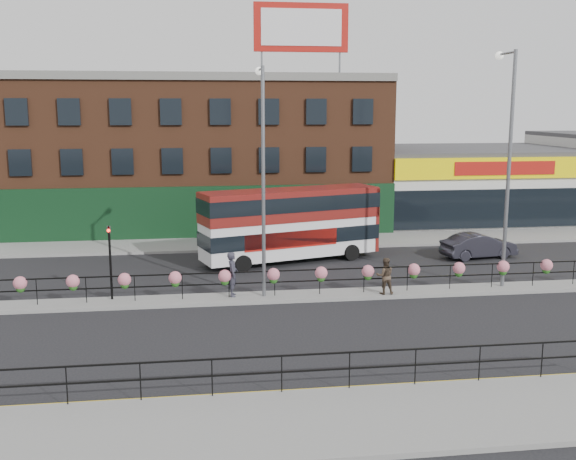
{
  "coord_description": "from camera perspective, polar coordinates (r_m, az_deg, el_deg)",
  "views": [
    {
      "loc": [
        -4.34,
        -28.29,
        8.28
      ],
      "look_at": [
        0.0,
        3.0,
        2.5
      ],
      "focal_mm": 42.0,
      "sensor_mm": 36.0,
      "label": 1
    }
  ],
  "objects": [
    {
      "name": "south_railing",
      "position": [
        19.75,
        -0.54,
        -11.38
      ],
      "size": [
        20.04,
        0.05,
        1.12
      ],
      "color": "black",
      "rests_on": "south_pavement"
    },
    {
      "name": "billboard",
      "position": [
        44.09,
        1.13,
        16.75
      ],
      "size": [
        6.0,
        0.29,
        4.4
      ],
      "color": "#A0130D",
      "rests_on": "brick_building"
    },
    {
      "name": "supermarket",
      "position": [
        52.62,
        14.93,
        3.88
      ],
      "size": [
        15.0,
        12.25,
        5.3
      ],
      "color": "silver",
      "rests_on": "ground"
    },
    {
      "name": "pedestrian_a",
      "position": [
        29.42,
        -4.72,
        -3.74
      ],
      "size": [
        0.77,
        0.55,
        1.96
      ],
      "primitive_type": "imported",
      "rotation": [
        0.0,
        0.0,
        1.51
      ],
      "color": "#2C2B37",
      "rests_on": "median"
    },
    {
      "name": "lamp_column_west",
      "position": [
        28.77,
        -2.16,
        5.78
      ],
      "size": [
        0.35,
        1.73,
        9.84
      ],
      "color": "slate",
      "rests_on": "median"
    },
    {
      "name": "median_railing",
      "position": [
        29.53,
        0.8,
        -3.81
      ],
      "size": [
        30.04,
        0.56,
        1.23
      ],
      "color": "black",
      "rests_on": "median"
    },
    {
      "name": "median",
      "position": [
        29.78,
        0.8,
        -5.63
      ],
      "size": [
        60.0,
        1.6,
        0.15
      ],
      "primitive_type": "cube",
      "color": "gray",
      "rests_on": "ground"
    },
    {
      "name": "car",
      "position": [
        38.88,
        15.85,
        -1.29
      ],
      "size": [
        2.87,
        4.69,
        1.38
      ],
      "primitive_type": "imported",
      "rotation": [
        0.0,
        0.0,
        1.74
      ],
      "color": "#272630",
      "rests_on": "ground"
    },
    {
      "name": "south_pavement",
      "position": [
        18.75,
        6.55,
        -15.65
      ],
      "size": [
        60.0,
        4.0,
        0.15
      ],
      "primitive_type": "cube",
      "color": "gray",
      "rests_on": "ground"
    },
    {
      "name": "double_decker_bus",
      "position": [
        36.17,
        0.28,
        1.07
      ],
      "size": [
        10.06,
        5.07,
        3.96
      ],
      "color": "silver",
      "rests_on": "ground"
    },
    {
      "name": "yellow_line_inner",
      "position": [
        20.81,
        4.94,
        -13.1
      ],
      "size": [
        60.0,
        0.1,
        0.01
      ],
      "primitive_type": "cube",
      "color": "gold",
      "rests_on": "ground"
    },
    {
      "name": "north_pavement",
      "position": [
        41.35,
        -1.71,
        -1.08
      ],
      "size": [
        60.0,
        4.0,
        0.15
      ],
      "primitive_type": "cube",
      "color": "gray",
      "rests_on": "ground"
    },
    {
      "name": "lamp_column_east",
      "position": [
        31.95,
        18.07,
        6.58
      ],
      "size": [
        0.38,
        1.87,
        10.63
      ],
      "color": "slate",
      "rests_on": "median"
    },
    {
      "name": "traffic_light_median",
      "position": [
        29.5,
        -14.87,
        -1.35
      ],
      "size": [
        0.15,
        0.28,
        3.65
      ],
      "color": "black",
      "rests_on": "median"
    },
    {
      "name": "pedestrian_b",
      "position": [
        29.99,
        8.21,
        -3.86
      ],
      "size": [
        0.89,
        0.75,
        1.63
      ],
      "primitive_type": "imported",
      "rotation": [
        0.0,
        0.0,
        3.06
      ],
      "color": "#443528",
      "rests_on": "median"
    },
    {
      "name": "yellow_line_outer",
      "position": [
        20.65,
        5.05,
        -13.3
      ],
      "size": [
        60.0,
        0.1,
        0.01
      ],
      "primitive_type": "cube",
      "color": "gold",
      "rests_on": "ground"
    },
    {
      "name": "brick_building",
      "position": [
        48.36,
        -7.53,
        6.54
      ],
      "size": [
        25.0,
        12.21,
        10.3
      ],
      "color": "brown",
      "rests_on": "ground"
    },
    {
      "name": "ground",
      "position": [
        29.8,
        0.8,
        -5.77
      ],
      "size": [
        120.0,
        120.0,
        0.0
      ],
      "primitive_type": "plane",
      "color": "black",
      "rests_on": "ground"
    }
  ]
}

